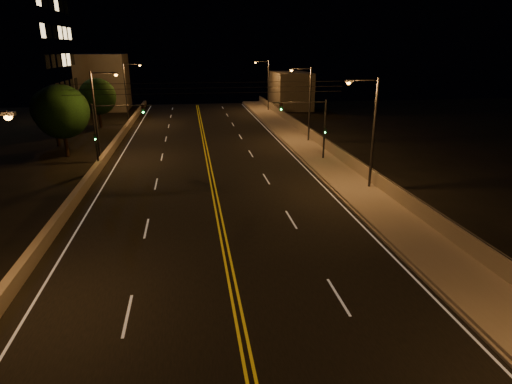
{
  "coord_description": "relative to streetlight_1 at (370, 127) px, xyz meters",
  "views": [
    {
      "loc": [
        -1.59,
        -5.07,
        10.41
      ],
      "look_at": [
        2.0,
        18.0,
        2.5
      ],
      "focal_mm": 30.0,
      "sensor_mm": 36.0,
      "label": 1
    }
  ],
  "objects": [
    {
      "name": "road",
      "position": [
        -11.5,
        -4.45,
        -4.88
      ],
      "size": [
        18.0,
        120.0,
        0.02
      ],
      "primitive_type": "cube",
      "color": "black",
      "rests_on": "ground"
    },
    {
      "name": "sidewalk",
      "position": [
        -0.7,
        -4.45,
        -4.74
      ],
      "size": [
        3.6,
        120.0,
        0.3
      ],
      "primitive_type": "cube",
      "color": "gray",
      "rests_on": "ground"
    },
    {
      "name": "curb",
      "position": [
        -2.57,
        -4.45,
        -4.81
      ],
      "size": [
        0.14,
        120.0,
        0.15
      ],
      "primitive_type": "cube",
      "color": "gray",
      "rests_on": "ground"
    },
    {
      "name": "parapet_wall",
      "position": [
        0.95,
        -4.45,
        -4.09
      ],
      "size": [
        0.3,
        120.0,
        1.0
      ],
      "primitive_type": "cube",
      "color": "gray",
      "rests_on": "sidewalk"
    },
    {
      "name": "jersey_barrier",
      "position": [
        -21.3,
        -4.45,
        -4.48
      ],
      "size": [
        0.45,
        120.0,
        0.81
      ],
      "primitive_type": "cube",
      "color": "gray",
      "rests_on": "ground"
    },
    {
      "name": "distant_building_right",
      "position": [
        5.0,
        46.38,
        -1.73
      ],
      "size": [
        6.0,
        10.0,
        6.31
      ],
      "primitive_type": "cube",
      "color": "#6D655B",
      "rests_on": "ground"
    },
    {
      "name": "distant_building_left",
      "position": [
        -27.5,
        49.77,
        -0.21
      ],
      "size": [
        8.0,
        8.0,
        9.37
      ],
      "primitive_type": "cube",
      "color": "#6D655B",
      "rests_on": "ground"
    },
    {
      "name": "parapet_rail",
      "position": [
        0.95,
        -4.45,
        -3.56
      ],
      "size": [
        0.06,
        120.0,
        0.06
      ],
      "primitive_type": "cylinder",
      "rotation": [
        1.57,
        0.0,
        0.0
      ],
      "color": "black",
      "rests_on": "parapet_wall"
    },
    {
      "name": "lane_markings",
      "position": [
        -11.5,
        -4.52,
        -4.87
      ],
      "size": [
        17.32,
        116.0,
        0.0
      ],
      "color": "silver",
      "rests_on": "road"
    },
    {
      "name": "streetlight_1",
      "position": [
        0.0,
        0.0,
        0.0
      ],
      "size": [
        2.55,
        0.28,
        8.39
      ],
      "color": "#2D2D33",
      "rests_on": "ground"
    },
    {
      "name": "streetlight_2",
      "position": [
        0.0,
        17.37,
        0.0
      ],
      "size": [
        2.55,
        0.28,
        8.39
      ],
      "color": "#2D2D33",
      "rests_on": "ground"
    },
    {
      "name": "streetlight_3",
      "position": [
        0.0,
        42.92,
        0.0
      ],
      "size": [
        2.55,
        0.28,
        8.39
      ],
      "color": "#2D2D33",
      "rests_on": "ground"
    },
    {
      "name": "streetlight_5",
      "position": [
        -21.4,
        12.11,
        0.0
      ],
      "size": [
        2.55,
        0.28,
        8.39
      ],
      "color": "#2D2D33",
      "rests_on": "ground"
    },
    {
      "name": "streetlight_6",
      "position": [
        -21.4,
        33.52,
        0.0
      ],
      "size": [
        2.55,
        0.28,
        8.39
      ],
      "color": "#2D2D33",
      "rests_on": "ground"
    },
    {
      "name": "traffic_signal_right",
      "position": [
        -1.53,
        9.15,
        -1.17
      ],
      "size": [
        5.11,
        0.31,
        5.85
      ],
      "color": "#2D2D33",
      "rests_on": "ground"
    },
    {
      "name": "traffic_signal_left",
      "position": [
        -20.27,
        9.15,
        -1.17
      ],
      "size": [
        5.11,
        0.31,
        5.85
      ],
      "color": "#2D2D33",
      "rests_on": "ground"
    },
    {
      "name": "overhead_wires",
      "position": [
        -11.5,
        5.05,
        2.51
      ],
      "size": [
        22.0,
        0.03,
        0.83
      ],
      "color": "black"
    },
    {
      "name": "tree_0",
      "position": [
        -25.38,
        14.82,
        -0.42
      ],
      "size": [
        5.24,
        5.24,
        7.1
      ],
      "color": "black",
      "rests_on": "ground"
    },
    {
      "name": "tree_1",
      "position": [
        -27.63,
        20.06,
        -0.88
      ],
      "size": [
        4.69,
        4.69,
        6.36
      ],
      "color": "black",
      "rests_on": "ground"
    },
    {
      "name": "tree_2",
      "position": [
        -25.15,
        31.54,
        -0.74
      ],
      "size": [
        4.86,
        4.86,
        6.59
      ],
      "color": "black",
      "rests_on": "ground"
    }
  ]
}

